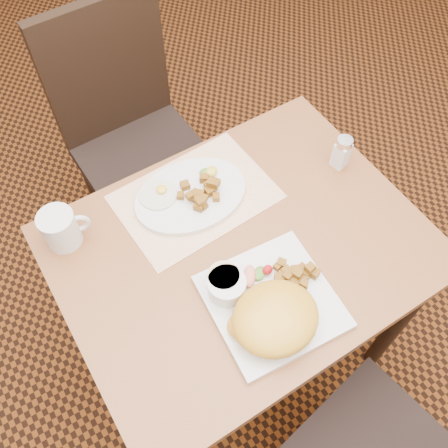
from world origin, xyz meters
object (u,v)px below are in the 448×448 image
at_px(table, 241,267).
at_px(chair_far, 131,130).
at_px(salt_shaker, 342,152).
at_px(coffee_mug, 61,228).
at_px(plate_oval, 191,195).
at_px(plate_square, 272,301).

bearing_deg(table, chair_far, 89.78).
height_order(table, salt_shaker, salt_shaker).
bearing_deg(table, coffee_mug, 145.24).
bearing_deg(chair_far, salt_shaker, 119.06).
xyz_separation_m(table, coffee_mug, (-0.36, 0.25, 0.16)).
xyz_separation_m(plate_oval, salt_shaker, (0.40, -0.12, 0.04)).
bearing_deg(table, salt_shaker, 11.92).
distance_m(plate_square, plate_oval, 0.36).
xyz_separation_m(chair_far, salt_shaker, (0.37, -0.62, 0.26)).
bearing_deg(coffee_mug, salt_shaker, -13.38).
height_order(chair_far, plate_square, chair_far).
height_order(plate_square, plate_oval, plate_oval).
distance_m(chair_far, salt_shaker, 0.77).
distance_m(table, plate_square, 0.20).
xyz_separation_m(salt_shaker, coffee_mug, (-0.73, 0.17, -0.00)).
distance_m(table, chair_far, 0.71).
bearing_deg(plate_square, chair_far, 88.00).
distance_m(chair_far, plate_oval, 0.55).
bearing_deg(salt_shaker, chair_far, 120.52).
height_order(plate_oval, coffee_mug, coffee_mug).
xyz_separation_m(chair_far, plate_square, (-0.03, -0.86, 0.22)).
bearing_deg(salt_shaker, plate_square, -148.65).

